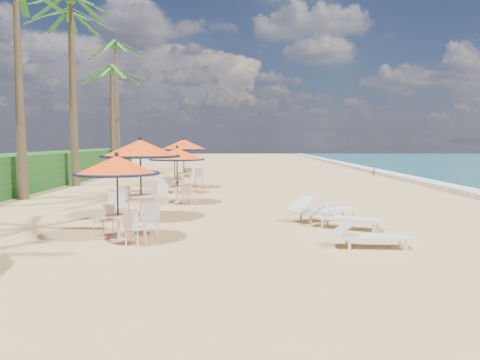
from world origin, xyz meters
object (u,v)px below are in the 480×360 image
(station_4, at_px, (185,149))
(station_2, at_px, (177,159))
(station_1, at_px, (138,156))
(lounger_mid, at_px, (342,216))
(lounger_near, at_px, (367,235))
(lounger_far, at_px, (321,209))
(station_0, at_px, (119,176))
(station_3, at_px, (174,160))

(station_4, bearing_deg, station_2, -86.10)
(station_1, distance_m, lounger_mid, 6.55)
(lounger_near, bearing_deg, lounger_far, 100.72)
(station_4, xyz_separation_m, lounger_near, (5.87, -14.24, -1.74))
(station_0, relative_size, station_2, 0.96)
(station_2, bearing_deg, lounger_far, -39.52)
(station_3, bearing_deg, lounger_mid, -56.22)
(station_0, height_order, lounger_mid, station_0)
(station_3, distance_m, lounger_far, 9.68)
(lounger_near, bearing_deg, station_1, 150.47)
(station_4, bearing_deg, station_3, -94.16)
(lounger_near, relative_size, lounger_mid, 0.86)
(station_2, xyz_separation_m, lounger_far, (5.00, -4.13, -1.38))
(station_0, height_order, station_4, station_4)
(station_3, bearing_deg, station_0, -89.24)
(station_2, distance_m, station_3, 3.70)
(station_1, distance_m, station_2, 3.78)
(station_0, relative_size, lounger_mid, 1.05)
(station_4, bearing_deg, station_0, -90.27)
(lounger_far, bearing_deg, station_0, -176.44)
(lounger_mid, bearing_deg, station_0, -137.51)
(station_2, bearing_deg, station_3, 100.02)
(station_2, bearing_deg, station_1, -101.19)
(lounger_near, bearing_deg, lounger_mid, 95.17)
(station_0, distance_m, lounger_near, 6.14)
(station_2, xyz_separation_m, station_3, (-0.64, 3.64, -0.17))
(station_4, relative_size, lounger_near, 1.48)
(station_4, relative_size, lounger_far, 1.15)
(station_1, bearing_deg, station_2, 78.81)
(lounger_near, height_order, lounger_mid, lounger_mid)
(station_0, relative_size, station_4, 0.83)
(station_2, height_order, lounger_near, station_2)
(station_0, bearing_deg, station_2, 85.84)
(station_1, distance_m, lounger_far, 5.98)
(station_2, relative_size, station_3, 1.06)
(station_4, bearing_deg, lounger_far, -62.78)
(station_4, height_order, lounger_near, station_4)
(station_1, height_order, lounger_mid, station_1)
(lounger_mid, height_order, lounger_far, lounger_far)
(station_3, distance_m, station_4, 2.85)
(station_3, bearing_deg, lounger_far, -54.00)
(station_4, bearing_deg, lounger_near, -67.59)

